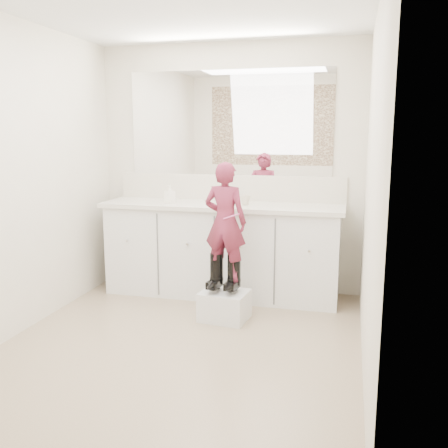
# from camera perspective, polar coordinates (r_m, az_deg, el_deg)

# --- Properties ---
(floor) EXTENTS (3.00, 3.00, 0.00)m
(floor) POSITION_cam_1_polar(r_m,az_deg,el_deg) (3.82, -4.96, -13.57)
(floor) COLOR #856F57
(floor) RESTS_ON ground
(ceiling) EXTENTS (3.00, 3.00, 0.00)m
(ceiling) POSITION_cam_1_polar(r_m,az_deg,el_deg) (3.59, -5.62, 24.05)
(ceiling) COLOR white
(ceiling) RESTS_ON wall_back
(wall_back) EXTENTS (2.60, 0.00, 2.60)m
(wall_back) POSITION_cam_1_polar(r_m,az_deg,el_deg) (4.94, 0.58, 6.35)
(wall_back) COLOR beige
(wall_back) RESTS_ON floor
(wall_front) EXTENTS (2.60, 0.00, 2.60)m
(wall_front) POSITION_cam_1_polar(r_m,az_deg,el_deg) (2.17, -18.63, 0.55)
(wall_front) COLOR beige
(wall_front) RESTS_ON floor
(wall_left) EXTENTS (0.00, 3.00, 3.00)m
(wall_left) POSITION_cam_1_polar(r_m,az_deg,el_deg) (4.13, -22.59, 4.75)
(wall_left) COLOR beige
(wall_left) RESTS_ON floor
(wall_right) EXTENTS (0.00, 3.00, 3.00)m
(wall_right) POSITION_cam_1_polar(r_m,az_deg,el_deg) (3.31, 16.51, 3.91)
(wall_right) COLOR beige
(wall_right) RESTS_ON floor
(vanity_cabinet) EXTENTS (2.20, 0.55, 0.85)m
(vanity_cabinet) POSITION_cam_1_polar(r_m,az_deg,el_deg) (4.80, -0.21, -3.15)
(vanity_cabinet) COLOR silver
(vanity_cabinet) RESTS_ON floor
(countertop) EXTENTS (2.28, 0.58, 0.04)m
(countertop) POSITION_cam_1_polar(r_m,az_deg,el_deg) (4.70, -0.26, 2.09)
(countertop) COLOR beige
(countertop) RESTS_ON vanity_cabinet
(backsplash) EXTENTS (2.28, 0.03, 0.25)m
(backsplash) POSITION_cam_1_polar(r_m,az_deg,el_deg) (4.94, 0.54, 4.20)
(backsplash) COLOR beige
(backsplash) RESTS_ON countertop
(mirror) EXTENTS (2.00, 0.02, 1.00)m
(mirror) POSITION_cam_1_polar(r_m,az_deg,el_deg) (4.92, 0.56, 11.46)
(mirror) COLOR white
(mirror) RESTS_ON wall_back
(dot_panel) EXTENTS (2.00, 0.01, 1.20)m
(dot_panel) POSITION_cam_1_polar(r_m,az_deg,el_deg) (2.15, -19.20, 12.51)
(dot_panel) COLOR #472819
(dot_panel) RESTS_ON wall_front
(faucet) EXTENTS (0.08, 0.08, 0.10)m
(faucet) POSITION_cam_1_polar(r_m,az_deg,el_deg) (4.85, 0.23, 3.18)
(faucet) COLOR silver
(faucet) RESTS_ON countertop
(cup) EXTENTS (0.10, 0.10, 0.09)m
(cup) POSITION_cam_1_polar(r_m,az_deg,el_deg) (4.62, 2.44, 2.76)
(cup) COLOR beige
(cup) RESTS_ON countertop
(soap_bottle) EXTENTS (0.10, 0.10, 0.17)m
(soap_bottle) POSITION_cam_1_polar(r_m,az_deg,el_deg) (4.77, -6.21, 3.43)
(soap_bottle) COLOR white
(soap_bottle) RESTS_ON countertop
(step_stool) EXTENTS (0.42, 0.36, 0.24)m
(step_stool) POSITION_cam_1_polar(r_m,az_deg,el_deg) (4.23, 0.07, -9.30)
(step_stool) COLOR silver
(step_stool) RESTS_ON floor
(boot_left) EXTENTS (0.14, 0.22, 0.32)m
(boot_left) POSITION_cam_1_polar(r_m,az_deg,el_deg) (4.19, -0.86, -5.51)
(boot_left) COLOR black
(boot_left) RESTS_ON step_stool
(boot_right) EXTENTS (0.14, 0.22, 0.32)m
(boot_right) POSITION_cam_1_polar(r_m,az_deg,el_deg) (4.15, 1.15, -5.65)
(boot_right) COLOR black
(boot_right) RESTS_ON step_stool
(toddler) EXTENTS (0.38, 0.28, 0.98)m
(toddler) POSITION_cam_1_polar(r_m,az_deg,el_deg) (4.07, 0.14, 0.26)
(toddler) COLOR #B53760
(toddler) RESTS_ON step_stool
(toothbrush) EXTENTS (0.14, 0.03, 0.06)m
(toothbrush) POSITION_cam_1_polar(r_m,az_deg,el_deg) (3.97, 0.84, 0.88)
(toothbrush) COLOR #E3589D
(toothbrush) RESTS_ON toddler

